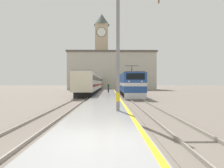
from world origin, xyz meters
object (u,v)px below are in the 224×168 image
at_px(catenary_mast, 120,47).
at_px(clock_tower, 102,49).
at_px(locomotive_train, 129,84).
at_px(person_on_platform, 108,87).
at_px(passenger_train, 95,83).

height_order(catenary_mast, clock_tower, clock_tower).
bearing_deg(catenary_mast, locomotive_train, 81.69).
bearing_deg(person_on_platform, passenger_train, 106.54).
bearing_deg(locomotive_train, passenger_train, 112.39).
bearing_deg(clock_tower, locomotive_train, -80.30).
bearing_deg(locomotive_train, clock_tower, 99.70).
distance_m(passenger_train, clock_tower, 22.36).
xyz_separation_m(passenger_train, clock_tower, (0.88, 18.52, 12.49)).
relative_size(locomotive_train, passenger_train, 0.33).
xyz_separation_m(locomotive_train, person_on_platform, (-3.43, 5.05, -0.60)).
bearing_deg(person_on_platform, locomotive_train, -55.85).
height_order(locomotive_train, passenger_train, locomotive_train).
xyz_separation_m(person_on_platform, clock_tower, (-2.60, 30.24, 13.33)).
height_order(locomotive_train, catenary_mast, catenary_mast).
xyz_separation_m(catenary_mast, clock_tower, (-3.48, 52.77, 10.05)).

